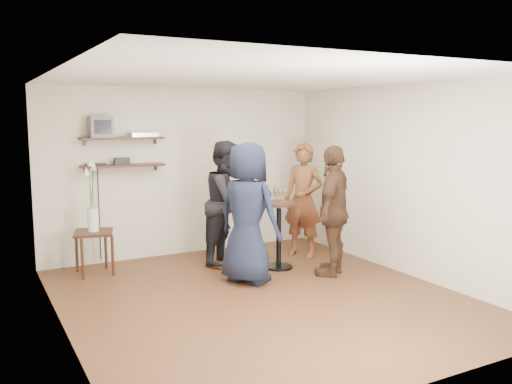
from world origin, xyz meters
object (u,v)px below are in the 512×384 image
person_dark (228,203)px  person_navy (248,213)px  crt_monitor (100,127)px  person_plaid (303,200)px  radio (122,161)px  side_table (94,238)px  dvd_deck (143,135)px  person_brown (334,211)px  drinks_table (279,226)px

person_dark → person_navy: 1.01m
crt_monitor → person_dark: bearing=-24.4°
person_plaid → person_dark: person_dark is taller
radio → side_table: (-0.53, -0.40, -1.01)m
dvd_deck → person_dark: 1.61m
person_brown → radio: bearing=-78.5°
crt_monitor → side_table: size_ratio=0.52×
dvd_deck → drinks_table: (1.53, -1.35, -1.28)m
crt_monitor → person_dark: crt_monitor is taller
side_table → person_navy: person_navy is taller
radio → drinks_table: 2.47m
side_table → person_plaid: size_ratio=0.35×
radio → person_plaid: (2.55, -0.94, -0.64)m
dvd_deck → person_brown: size_ratio=0.22×
radio → drinks_table: radio is taller
side_table → drinks_table: bearing=-21.7°
side_table → person_dark: size_ratio=0.34×
radio → person_dark: size_ratio=0.12×
person_plaid → person_navy: size_ratio=0.96×
radio → side_table: bearing=-142.7°
side_table → person_dark: (1.88, -0.34, 0.40)m
radio → dvd_deck: bearing=0.0°
crt_monitor → person_brown: crt_monitor is taller
crt_monitor → drinks_table: 2.91m
crt_monitor → person_plaid: crt_monitor is taller
person_dark → crt_monitor: bearing=115.4°
dvd_deck → person_plaid: 2.61m
drinks_table → person_brown: 0.84m
person_plaid → person_dark: 1.21m
person_navy → crt_monitor: bearing=11.3°
dvd_deck → person_brown: 3.01m
person_plaid → person_navy: bearing=-91.2°
drinks_table → radio: bearing=144.1°
person_navy → person_plaid: bearing=-88.8°
crt_monitor → radio: 0.58m
person_dark → person_brown: (1.01, -1.23, -0.02)m
side_table → person_dark: 1.95m
side_table → person_dark: person_dark is taller
dvd_deck → person_navy: size_ratio=0.22×
crt_monitor → drinks_table: bearing=-32.1°
side_table → dvd_deck: bearing=25.1°
side_table → person_plaid: person_plaid is taller
person_navy → radio: bearing=5.2°
side_table → person_brown: bearing=-28.6°
crt_monitor → dvd_deck: bearing=0.0°
person_plaid → crt_monitor: bearing=-139.5°
person_brown → dvd_deck: bearing=-82.8°
crt_monitor → person_navy: size_ratio=0.17×
drinks_table → crt_monitor: bearing=147.9°
crt_monitor → side_table: bearing=-120.5°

